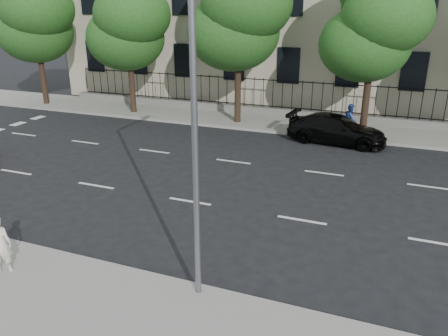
{
  "coord_description": "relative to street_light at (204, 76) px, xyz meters",
  "views": [
    {
      "loc": [
        6.2,
        -10.18,
        6.54
      ],
      "look_at": [
        1.1,
        3.0,
        1.24
      ],
      "focal_mm": 35.0,
      "sensor_mm": 36.0,
      "label": 1
    }
  ],
  "objects": [
    {
      "name": "far_sidewalk",
      "position": [
        -2.5,
        15.77,
        -5.07
      ],
      "size": [
        60.0,
        4.0,
        0.15
      ],
      "primitive_type": "cube",
      "color": "gray",
      "rests_on": "ground"
    },
    {
      "name": "black_sedan",
      "position": [
        1.34,
        13.27,
        -4.44
      ],
      "size": [
        5.05,
        2.47,
        1.42
      ],
      "primitive_type": "imported",
      "rotation": [
        0.0,
        0.0,
        1.47
      ],
      "color": "black",
      "rests_on": "ground"
    },
    {
      "name": "tree_b",
      "position": [
        -11.46,
        15.13,
        0.69
      ],
      "size": [
        5.53,
        5.12,
        8.97
      ],
      "color": "#382619",
      "rests_on": "far_sidewalk"
    },
    {
      "name": "tree_c",
      "position": [
        -4.46,
        15.13,
        1.26
      ],
      "size": [
        5.89,
        5.5,
        9.8
      ],
      "color": "#382619",
      "rests_on": "far_sidewalk"
    },
    {
      "name": "woman_near",
      "position": [
        -4.97,
        -1.55,
        -4.21
      ],
      "size": [
        0.68,
        0.6,
        1.57
      ],
      "primitive_type": "imported",
      "rotation": [
        0.0,
        0.0,
        3.64
      ],
      "color": "white",
      "rests_on": "near_sidewalk"
    },
    {
      "name": "ground",
      "position": [
        -2.5,
        1.77,
        -5.15
      ],
      "size": [
        120.0,
        120.0,
        0.0
      ],
      "primitive_type": "plane",
      "color": "black",
      "rests_on": "ground"
    },
    {
      "name": "iron_fence",
      "position": [
        -2.5,
        17.47,
        -4.5
      ],
      "size": [
        30.0,
        0.5,
        2.2
      ],
      "color": "slate",
      "rests_on": "far_sidewalk"
    },
    {
      "name": "tree_a",
      "position": [
        -18.46,
        15.13,
        0.98
      ],
      "size": [
        5.71,
        5.31,
        9.39
      ],
      "color": "#382619",
      "rests_on": "far_sidewalk"
    },
    {
      "name": "street_light",
      "position": [
        0.0,
        0.0,
        0.0
      ],
      "size": [
        0.25,
        3.32,
        8.05
      ],
      "color": "slate",
      "rests_on": "near_sidewalk"
    },
    {
      "name": "tree_d",
      "position": [
        2.54,
        15.13,
        0.69
      ],
      "size": [
        5.34,
        4.94,
        8.84
      ],
      "color": "#382619",
      "rests_on": "far_sidewalk"
    },
    {
      "name": "lane_markings",
      "position": [
        -2.5,
        6.52,
        -5.14
      ],
      "size": [
        49.6,
        4.62,
        0.01
      ],
      "primitive_type": null,
      "color": "silver",
      "rests_on": "ground"
    },
    {
      "name": "near_sidewalk",
      "position": [
        -2.5,
        -2.23,
        -5.07
      ],
      "size": [
        60.0,
        4.0,
        0.15
      ],
      "primitive_type": "cube",
      "color": "gray",
      "rests_on": "ground"
    },
    {
      "name": "pedestrian_far",
      "position": [
        1.84,
        14.73,
        -4.21
      ],
      "size": [
        0.64,
        0.8,
        1.58
      ],
      "primitive_type": "imported",
      "rotation": [
        0.0,
        0.0,
        1.62
      ],
      "color": "navy",
      "rests_on": "far_sidewalk"
    }
  ]
}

